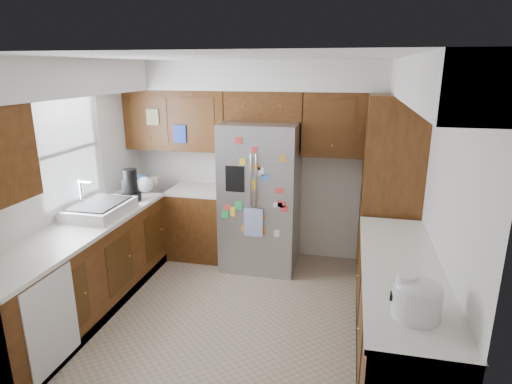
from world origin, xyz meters
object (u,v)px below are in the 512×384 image
Objects in this scene: rice_cooker at (417,296)px; paper_towel at (405,295)px; fridge at (261,196)px; pantry at (390,191)px.

paper_towel reaches higher than rice_cooker.
rice_cooker is at bearing 3.17° from paper_towel.
paper_towel is (1.43, -2.40, 0.16)m from fridge.
paper_towel is (-0.07, -0.00, 0.00)m from rice_cooker.
rice_cooker is (-0.00, -2.34, -0.02)m from pantry.
pantry is 7.66× the size of paper_towel.
pantry is at bearing 88.19° from paper_towel.
paper_towel is at bearing -91.81° from pantry.
paper_towel is at bearing -176.83° from rice_cooker.
pantry is 1.51m from fridge.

